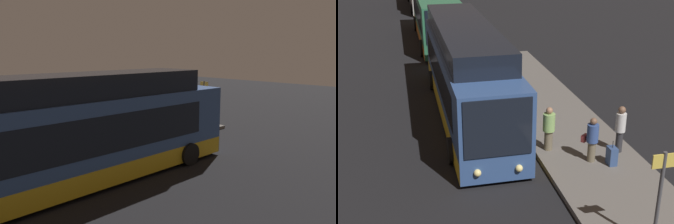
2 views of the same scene
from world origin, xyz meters
TOP-DOWN VIEW (x-y plane):
  - ground at (0.00, 0.00)m, footprint 80.00×80.00m
  - platform at (0.00, 3.37)m, footprint 20.00×3.54m
  - bus_lead at (-0.70, -0.15)m, footprint 12.58×2.73m
  - passenger_boarding at (4.93, 3.26)m, footprint 0.66×0.61m
  - passenger_waiting at (4.49, 4.51)m, footprint 0.46×0.46m
  - passenger_with_bags at (3.77, 2.10)m, footprint 0.49×0.49m
  - suitcase at (5.33, 3.85)m, footprint 0.40×0.27m
  - sign_post at (9.61, 2.99)m, footprint 0.10×0.62m

SIDE VIEW (x-z plane):
  - ground at x=0.00m, z-range 0.00..0.00m
  - platform at x=0.00m, z-range 0.00..0.18m
  - suitcase at x=5.33m, z-range 0.06..0.94m
  - passenger_boarding at x=4.93m, z-range 0.23..1.83m
  - passenger_with_bags at x=3.77m, z-range 0.23..1.86m
  - passenger_waiting at x=4.49m, z-range 0.26..1.99m
  - bus_lead at x=-0.70m, z-range -0.19..3.73m
  - sign_post at x=9.61m, z-range 0.46..3.13m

